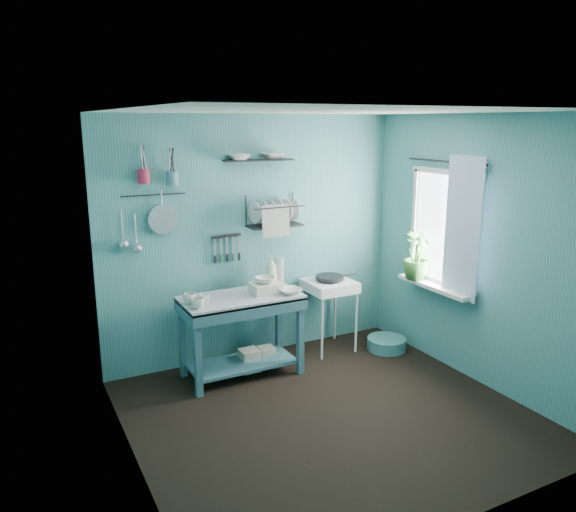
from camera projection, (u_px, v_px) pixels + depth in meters
name	position (u px, v px, depth m)	size (l,w,h in m)	color
floor	(329.00, 415.00, 4.76)	(3.20, 3.20, 0.00)	black
ceiling	(335.00, 111.00, 4.18)	(3.20, 3.20, 0.00)	silver
wall_back	(255.00, 239.00, 5.77)	(3.20, 3.20, 0.00)	teal
wall_front	(471.00, 335.00, 3.18)	(3.20, 3.20, 0.00)	teal
wall_left	(128.00, 302.00, 3.75)	(3.00, 3.00, 0.00)	teal
wall_right	(479.00, 252.00, 5.19)	(3.00, 3.00, 0.00)	teal
work_counter	(242.00, 336.00, 5.43)	(1.14, 0.57, 0.81)	#315B66
mug_left	(198.00, 303.00, 4.97)	(0.12, 0.12, 0.10)	silver
mug_mid	(205.00, 299.00, 5.10)	(0.10, 0.10, 0.09)	silver
mug_right	(190.00, 299.00, 5.10)	(0.12, 0.12, 0.10)	silver
wash_tub	(265.00, 288.00, 5.41)	(0.28, 0.22, 0.10)	beige
tub_bowl	(265.00, 280.00, 5.40)	(0.20, 0.20, 0.06)	silver
soap_bottle	(271.00, 271.00, 5.66)	(0.12, 0.12, 0.30)	beige
water_bottle	(279.00, 270.00, 5.72)	(0.09, 0.09, 0.28)	#A3AEB5
counter_bowl	(290.00, 291.00, 5.40)	(0.22, 0.22, 0.05)	silver
hotplate_stand	(329.00, 315.00, 6.06)	(0.48, 0.48, 0.77)	white
frying_pan	(330.00, 277.00, 5.96)	(0.30, 0.30, 0.04)	black
knife_strip	(226.00, 236.00, 5.58)	(0.32, 0.02, 0.03)	black
dish_rack	(275.00, 211.00, 5.66)	(0.55, 0.24, 0.32)	black
upper_shelf	(258.00, 160.00, 5.49)	(0.70, 0.18, 0.01)	black
shelf_bowl_left	(239.00, 156.00, 5.39)	(0.23, 0.23, 0.06)	silver
shelf_bowl_right	(273.00, 160.00, 5.56)	(0.23, 0.23, 0.06)	silver
utensil_cup_magenta	(144.00, 176.00, 5.03)	(0.11, 0.11, 0.13)	#B4213B
utensil_cup_teal	(172.00, 178.00, 5.16)	(0.11, 0.11, 0.13)	teal
colander	(163.00, 219.00, 5.23)	(0.28, 0.28, 0.03)	#ACADB4
ladle_outer	(122.00, 225.00, 5.07)	(0.01, 0.01, 0.30)	#ACADB4
ladle_inner	(135.00, 230.00, 5.14)	(0.01, 0.01, 0.30)	#ACADB4
hook_rail	(154.00, 195.00, 5.16)	(0.01, 0.01, 0.60)	black
window_glass	(444.00, 228.00, 5.53)	(1.10, 1.10, 0.00)	white
windowsill	(434.00, 286.00, 5.63)	(0.16, 0.95, 0.04)	white
curtain	(462.00, 229.00, 5.23)	(1.35, 1.35, 0.00)	white
curtain_rod	(445.00, 162.00, 5.36)	(0.02, 0.02, 1.05)	black
potted_plant	(416.00, 256.00, 5.78)	(0.28, 0.28, 0.49)	#346B2B
storage_tin_large	(250.00, 360.00, 5.58)	(0.18, 0.18, 0.22)	tan
storage_tin_small	(266.00, 356.00, 5.70)	(0.15, 0.15, 0.20)	tan
floor_basin	(386.00, 344.00, 6.11)	(0.42, 0.42, 0.13)	teal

